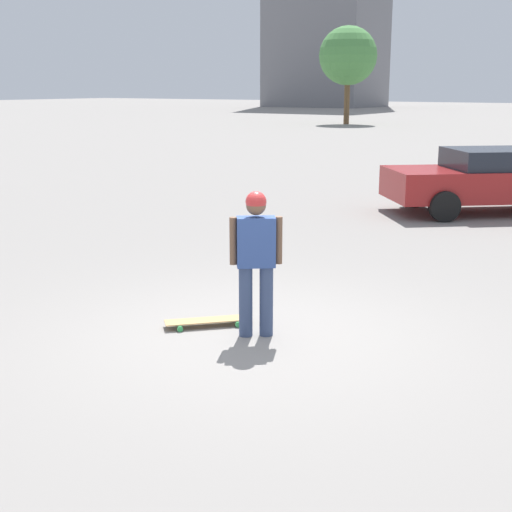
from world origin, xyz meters
TOP-DOWN VIEW (x-y plane):
  - ground_plane at (0.00, 0.00)m, footprint 220.00×220.00m
  - person at (0.00, 0.00)m, footprint 0.40×0.46m
  - skateboard at (-0.04, 0.63)m, footprint 0.83×0.82m
  - car_parked_near at (9.17, -0.02)m, footprint 4.12×4.44m
  - tree_distant at (40.19, 18.29)m, footprint 4.02×4.02m

SIDE VIEW (x-z plane):
  - ground_plane at x=0.00m, z-range 0.00..0.00m
  - skateboard at x=-0.04m, z-range 0.03..0.10m
  - car_parked_near at x=9.17m, z-range 0.04..1.39m
  - person at x=0.00m, z-range 0.12..1.70m
  - tree_distant at x=40.19m, z-range 1.30..7.98m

